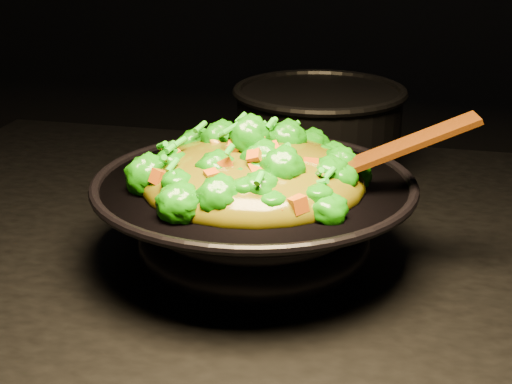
# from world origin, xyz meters

# --- Properties ---
(wok) EXTENTS (0.45, 0.45, 0.10)m
(wok) POSITION_xyz_m (0.00, -0.06, 0.95)
(wok) COLOR black
(wok) RESTS_ON stovetop
(stir_fry) EXTENTS (0.27, 0.27, 0.09)m
(stir_fry) POSITION_xyz_m (0.00, -0.07, 1.05)
(stir_fry) COLOR #197D08
(stir_fry) RESTS_ON wok
(spatula) EXTENTS (0.23, 0.09, 0.10)m
(spatula) POSITION_xyz_m (0.14, -0.06, 1.04)
(spatula) COLOR #3C1505
(spatula) RESTS_ON wok
(back_pot) EXTENTS (0.32, 0.32, 0.14)m
(back_pot) POSITION_xyz_m (0.03, 0.26, 0.97)
(back_pot) COLOR black
(back_pot) RESTS_ON stovetop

